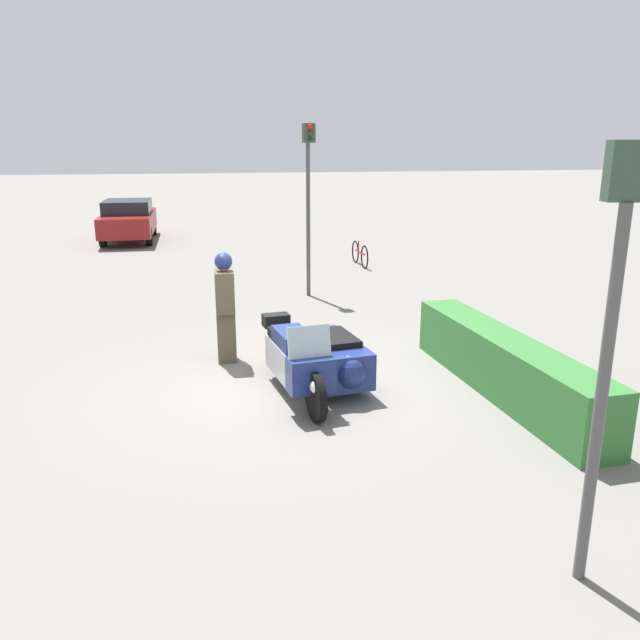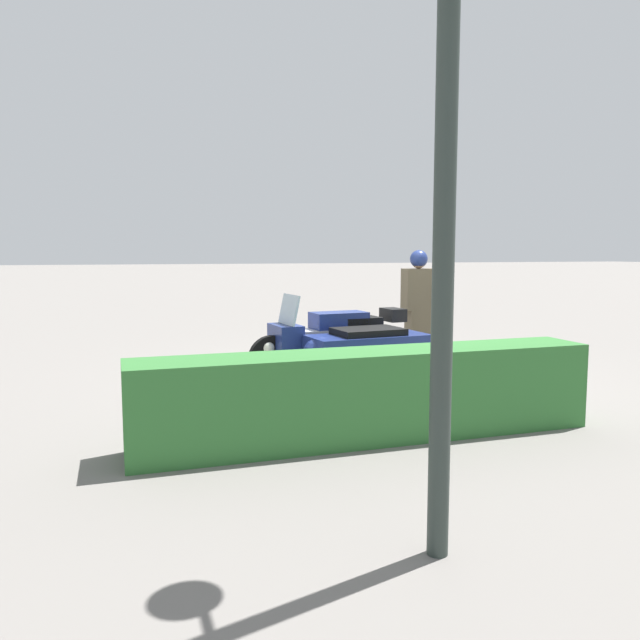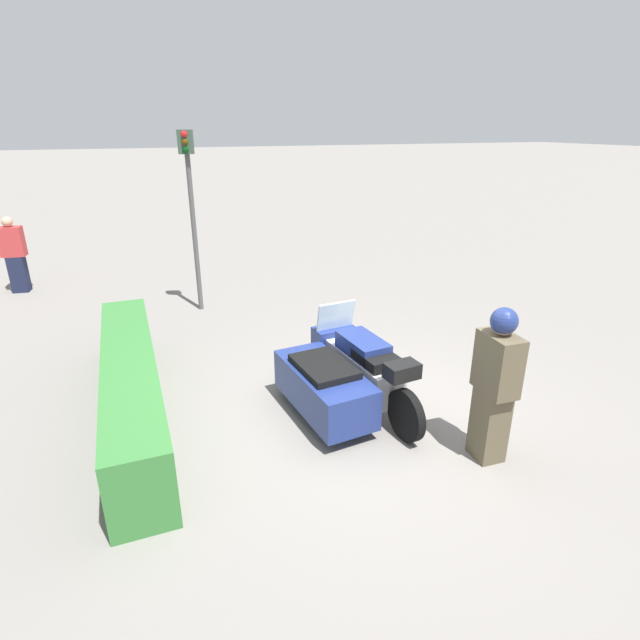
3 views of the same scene
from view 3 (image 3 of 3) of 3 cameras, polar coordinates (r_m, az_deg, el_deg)
The scene contains 6 objects.
ground_plane at distance 6.29m, azimuth 4.93°, elevation -11.19°, with size 160.00×160.00×0.00m, color slate.
police_motorcycle at distance 6.32m, azimuth 2.01°, elevation -6.15°, with size 2.55×1.28×1.14m.
officer_rider at distance 5.48m, azimuth 19.40°, elevation -6.71°, with size 0.49×0.31×1.72m.
hedge_bush_curbside at distance 6.56m, azimuth -20.70°, elevation -7.07°, with size 4.29×0.61×0.81m, color #337033.
traffic_light_near at distance 9.55m, azimuth -14.56°, elevation 13.55°, with size 0.23×0.29×3.30m.
pedestrian_bystander at distance 12.45m, azimuth -31.53°, elevation 6.37°, with size 0.34×0.49×1.62m.
Camera 3 is at (-4.71, 2.43, 3.38)m, focal length 28.00 mm.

